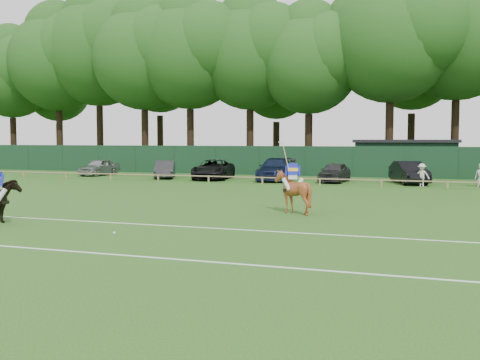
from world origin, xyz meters
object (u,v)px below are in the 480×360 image
at_px(spectator_left, 422,175).
at_px(utility_shed, 406,158).
at_px(hatch_grey, 335,172).
at_px(horse_chestnut, 293,192).
at_px(polo_ball, 114,233).
at_px(sedan_silver, 99,167).
at_px(sedan_navy, 276,169).
at_px(estate_black, 409,173).
at_px(sedan_grey, 165,169).
at_px(suv_black, 213,169).

height_order(spectator_left, utility_shed, utility_shed).
bearing_deg(hatch_grey, horse_chestnut, -82.08).
bearing_deg(polo_ball, sedan_silver, 123.84).
height_order(sedan_navy, estate_black, sedan_navy).
relative_size(estate_black, spectator_left, 3.14).
distance_m(hatch_grey, spectator_left, 6.29).
bearing_deg(hatch_grey, sedan_navy, -179.32).
xyz_separation_m(sedan_navy, spectator_left, (10.44, -2.19, -0.07)).
bearing_deg(hatch_grey, sedan_grey, -175.01).
distance_m(sedan_grey, utility_shed, 20.09).
height_order(sedan_grey, suv_black, suv_black).
xyz_separation_m(sedan_silver, utility_shed, (24.69, 7.87, 0.83)).
distance_m(horse_chestnut, spectator_left, 16.31).
relative_size(horse_chestnut, hatch_grey, 0.43).
distance_m(horse_chestnut, suv_black, 20.27).
distance_m(suv_black, polo_ball, 25.06).
bearing_deg(hatch_grey, estate_black, 7.31).
bearing_deg(sedan_silver, suv_black, -0.43).
xyz_separation_m(sedan_silver, polo_ball, (16.96, -25.29, -0.67)).
relative_size(sedan_navy, utility_shed, 0.68).
bearing_deg(utility_shed, sedan_grey, -153.49).
distance_m(suv_black, estate_black, 14.44).
relative_size(sedan_grey, estate_black, 0.88).
bearing_deg(estate_black, sedan_silver, 159.38).
relative_size(sedan_grey, suv_black, 0.76).
relative_size(suv_black, utility_shed, 0.65).
distance_m(sedan_navy, estate_black, 9.56).
bearing_deg(horse_chestnut, suv_black, -75.61).
height_order(suv_black, sedan_navy, sedan_navy).
relative_size(sedan_navy, spectator_left, 3.79).
bearing_deg(sedan_silver, spectator_left, -1.27).
xyz_separation_m(sedan_grey, estate_black, (18.52, 0.45, 0.09)).
relative_size(sedan_grey, sedan_navy, 0.73).
bearing_deg(utility_shed, suv_black, -147.37).
bearing_deg(sedan_navy, suv_black, 178.20).
bearing_deg(hatch_grey, sedan_silver, -178.35).
relative_size(sedan_navy, polo_ball, 63.18).
bearing_deg(sedan_grey, sedan_silver, 148.11).
bearing_deg(estate_black, sedan_grey, 162.22).
bearing_deg(polo_ball, estate_black, 71.40).
bearing_deg(spectator_left, estate_black, 119.74).
xyz_separation_m(sedan_navy, utility_shed, (9.00, 8.51, 0.71)).
xyz_separation_m(polo_ball, utility_shed, (7.73, 33.16, 1.49)).
relative_size(sedan_silver, utility_shed, 0.50).
xyz_separation_m(sedan_silver, sedan_navy, (15.69, -0.64, 0.11)).
relative_size(hatch_grey, spectator_left, 2.80).
height_order(hatch_grey, utility_shed, utility_shed).
xyz_separation_m(sedan_navy, hatch_grey, (4.44, -0.28, -0.11)).
bearing_deg(sedan_silver, horse_chestnut, -35.96).
distance_m(sedan_grey, polo_ball, 26.29).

